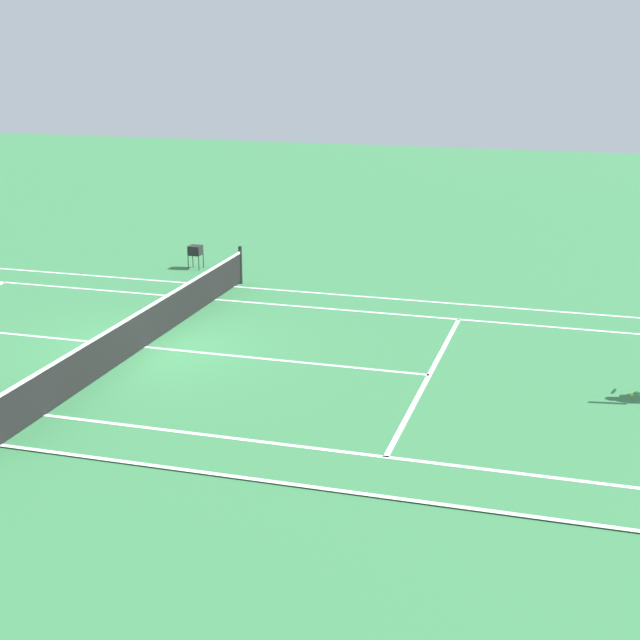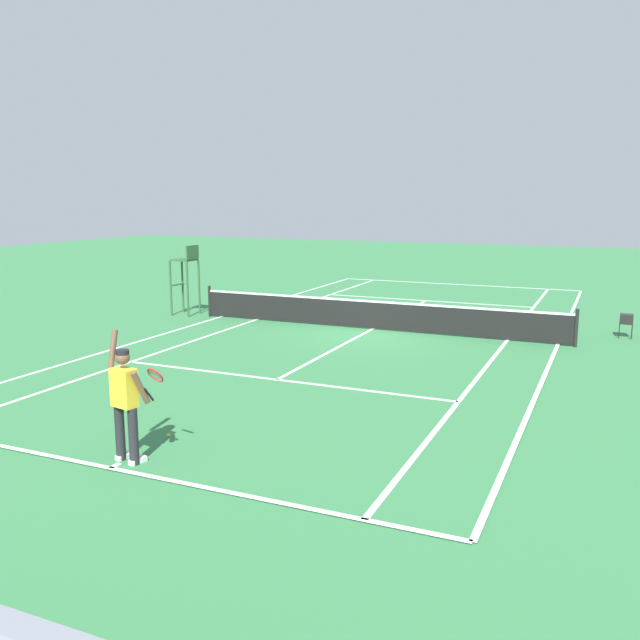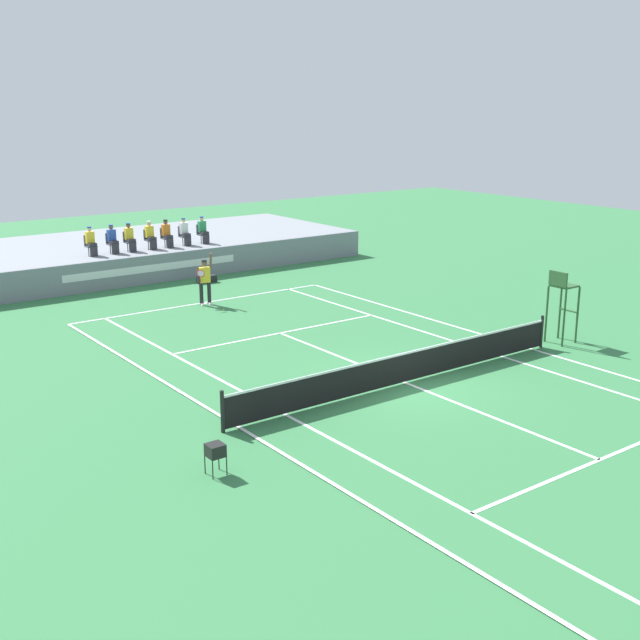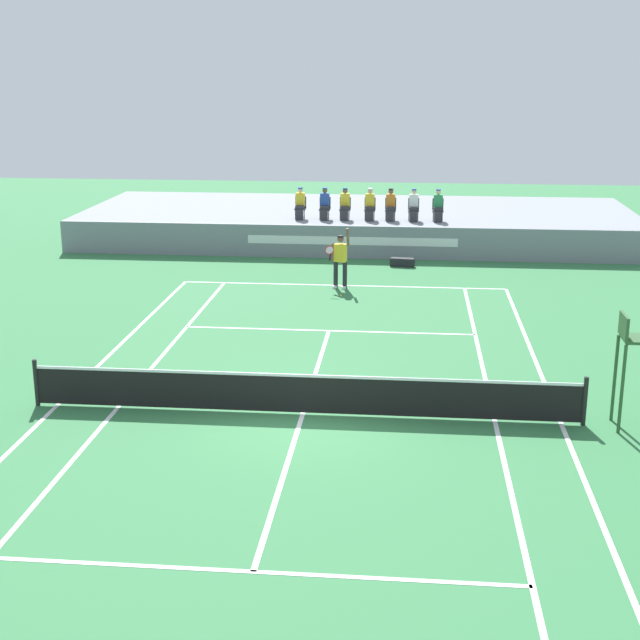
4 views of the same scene
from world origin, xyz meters
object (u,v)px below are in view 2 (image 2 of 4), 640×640
(ball_hopper, at_px, (627,319))
(tennis_ball, at_px, (169,435))
(umpire_chair, at_px, (186,271))
(tennis_player, at_px, (126,402))

(ball_hopper, bearing_deg, tennis_ball, 59.48)
(tennis_ball, bearing_deg, umpire_chair, -56.66)
(tennis_ball, height_order, ball_hopper, ball_hopper)
(tennis_ball, height_order, umpire_chair, umpire_chair)
(tennis_player, bearing_deg, tennis_ball, -84.04)
(tennis_player, xyz_separation_m, tennis_ball, (0.12, -1.18, -0.96))
(tennis_ball, xyz_separation_m, umpire_chair, (6.83, -10.38, 1.52))
(tennis_ball, relative_size, ball_hopper, 0.10)
(tennis_player, relative_size, umpire_chair, 0.85)
(tennis_player, relative_size, tennis_ball, 30.63)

